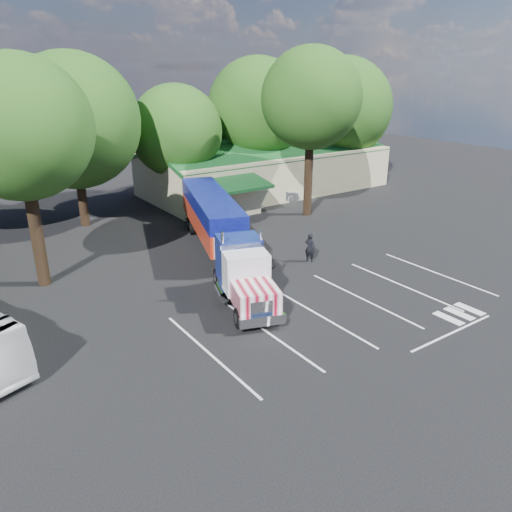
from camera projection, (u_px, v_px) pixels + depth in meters
ground at (252, 277)px, 29.96m from camera, size 120.00×120.00×0.00m
event_hall at (265, 169)px, 50.18m from camera, size 24.20×14.12×5.55m
tree_row_c at (73, 121)px, 36.87m from camera, size 10.00×10.00×13.05m
tree_row_d at (176, 131)px, 43.19m from camera, size 8.00×8.00×10.60m
tree_row_e at (258, 108)px, 47.84m from camera, size 9.60×9.60×12.90m
tree_row_f at (342, 108)px, 52.36m from camera, size 10.40×10.40×13.00m
tree_near_left at (20, 129)px, 25.83m from camera, size 7.60×7.60×12.65m
tree_near_right at (311, 99)px, 39.26m from camera, size 8.00×8.00×13.50m
semi_truck at (219, 226)px, 32.05m from camera, size 8.29×18.34×3.91m
woman at (310, 247)px, 32.03m from camera, size 0.71×0.82×1.90m
bicycle at (267, 259)px, 31.53m from camera, size 0.67×1.74×0.90m
silver_sedan at (277, 195)px, 46.22m from camera, size 4.25×1.86×1.36m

